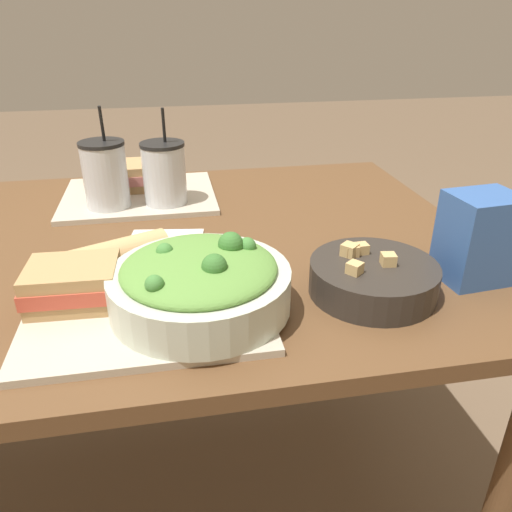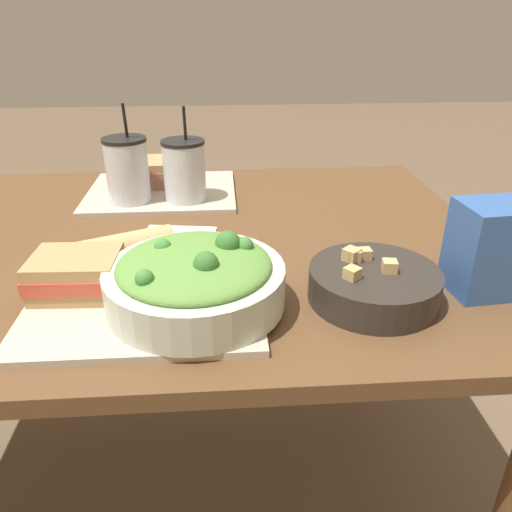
{
  "view_description": "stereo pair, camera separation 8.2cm",
  "coord_description": "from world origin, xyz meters",
  "px_view_note": "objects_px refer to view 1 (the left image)",
  "views": [
    {
      "loc": [
        0.11,
        -0.94,
        1.18
      ],
      "look_at": [
        0.25,
        -0.22,
        0.81
      ],
      "focal_mm": 35.0,
      "sensor_mm": 36.0,
      "label": 1
    },
    {
      "loc": [
        0.19,
        -0.95,
        1.18
      ],
      "look_at": [
        0.25,
        -0.22,
        0.81
      ],
      "focal_mm": 35.0,
      "sensor_mm": 36.0,
      "label": 2
    }
  ],
  "objects_px": {
    "sandwich_far": "(132,175)",
    "napkin_folded": "(166,239)",
    "baguette_near": "(119,256)",
    "drink_cup_dark": "(106,177)",
    "salad_bowl": "(200,281)",
    "chip_bag": "(479,238)",
    "drink_cup_red": "(165,175)",
    "sandwich_near": "(74,284)",
    "soup_bowl": "(373,277)",
    "baguette_far": "(115,170)"
  },
  "relations": [
    {
      "from": "soup_bowl",
      "to": "drink_cup_dark",
      "type": "xyz_separation_m",
      "value": [
        -0.46,
        0.47,
        0.05
      ]
    },
    {
      "from": "soup_bowl",
      "to": "drink_cup_dark",
      "type": "distance_m",
      "value": 0.65
    },
    {
      "from": "soup_bowl",
      "to": "chip_bag",
      "type": "xyz_separation_m",
      "value": [
        0.19,
        0.02,
        0.05
      ]
    },
    {
      "from": "sandwich_far",
      "to": "chip_bag",
      "type": "relative_size",
      "value": 0.93
    },
    {
      "from": "sandwich_far",
      "to": "chip_bag",
      "type": "distance_m",
      "value": 0.83
    },
    {
      "from": "salad_bowl",
      "to": "drink_cup_red",
      "type": "bearing_deg",
      "value": 95.0
    },
    {
      "from": "chip_bag",
      "to": "napkin_folded",
      "type": "bearing_deg",
      "value": 148.4
    },
    {
      "from": "napkin_folded",
      "to": "soup_bowl",
      "type": "bearing_deg",
      "value": -39.66
    },
    {
      "from": "salad_bowl",
      "to": "baguette_near",
      "type": "height_order",
      "value": "salad_bowl"
    },
    {
      "from": "drink_cup_red",
      "to": "napkin_folded",
      "type": "relative_size",
      "value": 1.36
    },
    {
      "from": "salad_bowl",
      "to": "soup_bowl",
      "type": "distance_m",
      "value": 0.28
    },
    {
      "from": "baguette_near",
      "to": "drink_cup_dark",
      "type": "height_order",
      "value": "drink_cup_dark"
    },
    {
      "from": "drink_cup_dark",
      "to": "napkin_folded",
      "type": "xyz_separation_m",
      "value": [
        0.12,
        -0.19,
        -0.08
      ]
    },
    {
      "from": "drink_cup_red",
      "to": "salad_bowl",
      "type": "bearing_deg",
      "value": -85.0
    },
    {
      "from": "salad_bowl",
      "to": "napkin_folded",
      "type": "relative_size",
      "value": 1.7
    },
    {
      "from": "salad_bowl",
      "to": "sandwich_near",
      "type": "relative_size",
      "value": 1.9
    },
    {
      "from": "soup_bowl",
      "to": "drink_cup_red",
      "type": "relative_size",
      "value": 0.95
    },
    {
      "from": "sandwich_near",
      "to": "sandwich_far",
      "type": "relative_size",
      "value": 1.02
    },
    {
      "from": "sandwich_near",
      "to": "drink_cup_dark",
      "type": "xyz_separation_m",
      "value": [
        0.02,
        0.43,
        0.04
      ]
    },
    {
      "from": "soup_bowl",
      "to": "drink_cup_red",
      "type": "bearing_deg",
      "value": 124.9
    },
    {
      "from": "drink_cup_red",
      "to": "napkin_folded",
      "type": "distance_m",
      "value": 0.21
    },
    {
      "from": "napkin_folded",
      "to": "baguette_near",
      "type": "bearing_deg",
      "value": -118.38
    },
    {
      "from": "baguette_far",
      "to": "napkin_folded",
      "type": "xyz_separation_m",
      "value": [
        0.12,
        -0.38,
        -0.04
      ]
    },
    {
      "from": "sandwich_near",
      "to": "napkin_folded",
      "type": "height_order",
      "value": "sandwich_near"
    },
    {
      "from": "soup_bowl",
      "to": "baguette_near",
      "type": "relative_size",
      "value": 1.14
    },
    {
      "from": "sandwich_far",
      "to": "napkin_folded",
      "type": "xyz_separation_m",
      "value": [
        0.07,
        -0.32,
        -0.04
      ]
    },
    {
      "from": "soup_bowl",
      "to": "baguette_far",
      "type": "distance_m",
      "value": 0.8
    },
    {
      "from": "baguette_near",
      "to": "drink_cup_dark",
      "type": "xyz_separation_m",
      "value": [
        -0.05,
        0.34,
        0.04
      ]
    },
    {
      "from": "drink_cup_dark",
      "to": "drink_cup_red",
      "type": "xyz_separation_m",
      "value": [
        0.13,
        0.0,
        -0.0
      ]
    },
    {
      "from": "drink_cup_dark",
      "to": "napkin_folded",
      "type": "height_order",
      "value": "drink_cup_dark"
    },
    {
      "from": "salad_bowl",
      "to": "sandwich_near",
      "type": "bearing_deg",
      "value": 165.56
    },
    {
      "from": "sandwich_near",
      "to": "salad_bowl",
      "type": "bearing_deg",
      "value": -12.1
    },
    {
      "from": "sandwich_near",
      "to": "baguette_near",
      "type": "distance_m",
      "value": 0.11
    },
    {
      "from": "chip_bag",
      "to": "drink_cup_red",
      "type": "bearing_deg",
      "value": 133.69
    },
    {
      "from": "baguette_far",
      "to": "drink_cup_dark",
      "type": "distance_m",
      "value": 0.2
    },
    {
      "from": "baguette_far",
      "to": "napkin_folded",
      "type": "relative_size",
      "value": 0.9
    },
    {
      "from": "sandwich_near",
      "to": "drink_cup_red",
      "type": "xyz_separation_m",
      "value": [
        0.15,
        0.43,
        0.04
      ]
    },
    {
      "from": "drink_cup_red",
      "to": "chip_bag",
      "type": "xyz_separation_m",
      "value": [
        0.52,
        -0.45,
        -0.0
      ]
    },
    {
      "from": "salad_bowl",
      "to": "chip_bag",
      "type": "relative_size",
      "value": 1.8
    },
    {
      "from": "baguette_far",
      "to": "chip_bag",
      "type": "relative_size",
      "value": 0.95
    },
    {
      "from": "sandwich_far",
      "to": "napkin_folded",
      "type": "distance_m",
      "value": 0.33
    },
    {
      "from": "sandwich_far",
      "to": "napkin_folded",
      "type": "bearing_deg",
      "value": -77.51
    },
    {
      "from": "salad_bowl",
      "to": "baguette_near",
      "type": "distance_m",
      "value": 0.19
    },
    {
      "from": "drink_cup_dark",
      "to": "napkin_folded",
      "type": "relative_size",
      "value": 1.41
    },
    {
      "from": "soup_bowl",
      "to": "chip_bag",
      "type": "distance_m",
      "value": 0.2
    },
    {
      "from": "soup_bowl",
      "to": "chip_bag",
      "type": "relative_size",
      "value": 1.37
    },
    {
      "from": "drink_cup_red",
      "to": "sandwich_near",
      "type": "bearing_deg",
      "value": -109.34
    },
    {
      "from": "drink_cup_dark",
      "to": "salad_bowl",
      "type": "bearing_deg",
      "value": -69.99
    },
    {
      "from": "baguette_far",
      "to": "drink_cup_red",
      "type": "height_order",
      "value": "drink_cup_red"
    },
    {
      "from": "salad_bowl",
      "to": "drink_cup_dark",
      "type": "distance_m",
      "value": 0.51
    }
  ]
}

